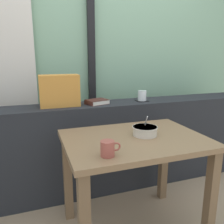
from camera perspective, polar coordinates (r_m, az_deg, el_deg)
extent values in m
plane|color=gray|center=(1.99, 6.96, -24.70)|extent=(8.00, 8.00, 0.00)
cube|color=#84B293|center=(2.59, -3.28, 17.31)|extent=(4.80, 0.08, 2.80)
cube|color=silver|center=(2.39, -25.20, 12.81)|extent=(0.56, 0.06, 2.50)
cube|color=black|center=(2.49, -5.05, 15.13)|extent=(0.07, 0.05, 2.60)
cube|color=#23262B|center=(2.23, 0.97, -8.05)|extent=(2.80, 0.32, 0.82)
cube|color=brown|center=(1.72, 22.89, -18.99)|extent=(0.06, 0.06, 0.67)
cube|color=brown|center=(1.85, -10.73, -15.55)|extent=(0.06, 0.06, 0.67)
cube|color=brown|center=(2.11, 12.40, -11.84)|extent=(0.06, 0.06, 0.67)
cube|color=#846647|center=(1.56, 5.54, -6.78)|extent=(0.92, 0.67, 0.03)
cube|color=black|center=(2.19, 7.31, 2.72)|extent=(0.10, 0.10, 0.00)
cylinder|color=white|center=(2.18, 7.35, 3.98)|extent=(0.08, 0.08, 0.09)
cylinder|color=#CC4C38|center=(2.18, 7.34, 3.75)|extent=(0.07, 0.07, 0.07)
cube|color=#47231E|center=(2.05, -3.61, 2.01)|extent=(0.21, 0.18, 0.00)
cube|color=silver|center=(2.04, -3.62, 2.50)|extent=(0.20, 0.18, 0.03)
cube|color=#47231E|center=(2.04, -3.63, 2.99)|extent=(0.21, 0.18, 0.00)
cube|color=#47231E|center=(2.00, -5.75, 2.20)|extent=(0.05, 0.13, 0.04)
cube|color=#D18938|center=(1.97, -12.68, 5.07)|extent=(0.32, 0.14, 0.26)
cylinder|color=beige|center=(1.59, 8.03, -4.60)|extent=(0.16, 0.16, 0.06)
cylinder|color=beige|center=(1.58, 8.06, -3.68)|extent=(0.17, 0.17, 0.01)
cylinder|color=tan|center=(1.59, 8.02, -4.89)|extent=(0.14, 0.14, 0.04)
cylinder|color=silver|center=(1.60, 8.11, -2.81)|extent=(0.04, 0.11, 0.13)
ellipsoid|color=silver|center=(1.63, 7.74, -4.04)|extent=(0.03, 0.05, 0.01)
cylinder|color=#9E4C42|center=(1.26, -1.11, -8.90)|extent=(0.08, 0.08, 0.08)
torus|color=#9E4C42|center=(1.27, 1.06, -8.44)|extent=(0.05, 0.01, 0.05)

